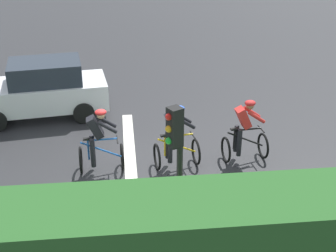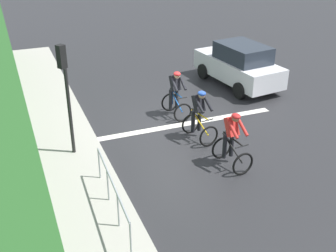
{
  "view_description": "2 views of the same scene",
  "coord_description": "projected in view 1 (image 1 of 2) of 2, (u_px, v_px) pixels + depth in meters",
  "views": [
    {
      "loc": [
        9.99,
        -0.03,
        6.08
      ],
      "look_at": [
        -0.94,
        1.13,
        0.79
      ],
      "focal_mm": 49.87,
      "sensor_mm": 36.0,
      "label": 1
    },
    {
      "loc": [
        5.2,
        12.2,
        6.52
      ],
      "look_at": [
        0.89,
        1.36,
        0.71
      ],
      "focal_mm": 46.36,
      "sensor_mm": 36.0,
      "label": 2
    }
  ],
  "objects": [
    {
      "name": "car_white",
      "position": [
        41.0,
        89.0,
        14.35
      ],
      "size": [
        2.27,
        4.28,
        1.76
      ],
      "color": "silver",
      "rests_on": "ground"
    },
    {
      "name": "road_marking_stop_line",
      "position": [
        131.0,
        173.0,
        11.6
      ],
      "size": [
        7.0,
        0.3,
        0.01
      ],
      "primitive_type": "cube",
      "color": "silver",
      "rests_on": "ground"
    },
    {
      "name": "cyclist_second",
      "position": [
        175.0,
        138.0,
        11.54
      ],
      "size": [
        0.83,
        1.17,
        1.66
      ],
      "color": "black",
      "rests_on": "ground"
    },
    {
      "name": "cyclist_mid",
      "position": [
        99.0,
        142.0,
        11.36
      ],
      "size": [
        0.74,
        1.12,
        1.66
      ],
      "color": "black",
      "rests_on": "ground"
    },
    {
      "name": "cyclist_lead",
      "position": [
        244.0,
        132.0,
        11.86
      ],
      "size": [
        0.79,
        1.15,
        1.66
      ],
      "color": "black",
      "rests_on": "ground"
    },
    {
      "name": "ground_plane",
      "position": [
        127.0,
        173.0,
        11.59
      ],
      "size": [
        80.0,
        80.0,
        0.0
      ],
      "primitive_type": "plane",
      "color": "#28282B"
    },
    {
      "name": "traffic_light_near_crossing",
      "position": [
        177.0,
        172.0,
        7.39
      ],
      "size": [
        0.27,
        0.29,
        3.34
      ],
      "color": "black",
      "rests_on": "ground"
    }
  ]
}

